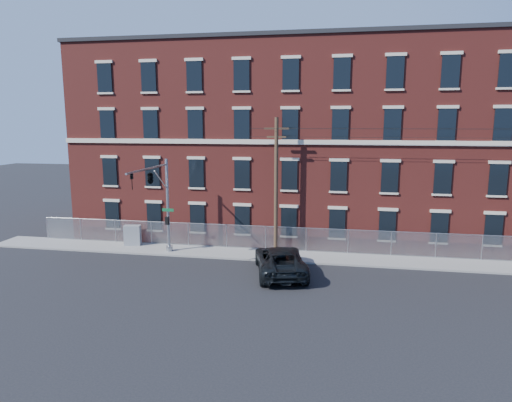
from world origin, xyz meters
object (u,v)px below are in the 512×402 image
Objects in this scene: traffic_signal_mast at (155,186)px; pickup_truck at (280,260)px; utility_cabinet at (133,235)px; utility_pole_near at (276,183)px.

traffic_signal_mast reaches higher than pickup_truck.
pickup_truck is 4.08× the size of utility_cabinet.
utility_pole_near reaches higher than traffic_signal_mast.
traffic_signal_mast is 10.02m from pickup_truck.
pickup_truck is at bearing -31.02° from utility_cabinet.
utility_pole_near is 12.29m from utility_cabinet.
traffic_signal_mast is 0.70× the size of utility_pole_near.
traffic_signal_mast is 4.40× the size of utility_cabinet.
traffic_signal_mast is at bearing -156.86° from utility_pole_near.
pickup_truck is (0.90, -4.45, -4.44)m from utility_pole_near.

